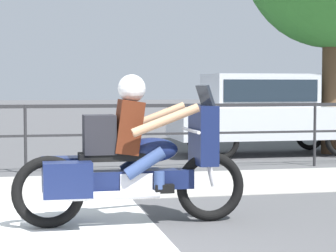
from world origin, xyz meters
The scene contains 5 objects.
ground_plane centered at (0.00, 0.00, 0.00)m, with size 120.00×120.00×0.00m, color #4C4C4F.
sidewalk_band centered at (0.00, 3.40, 0.01)m, with size 44.00×2.40×0.01m, color #A8A59E.
fence_railing centered at (0.00, 4.96, 0.90)m, with size 36.00×0.05×1.14m.
motorcycle centered at (1.08, 0.72, 0.70)m, with size 2.45×0.76×1.57m.
parked_car centered at (4.90, 6.98, 0.96)m, with size 4.10×1.66×1.69m.
Camera 1 is at (0.04, -5.98, 1.45)m, focal length 70.00 mm.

